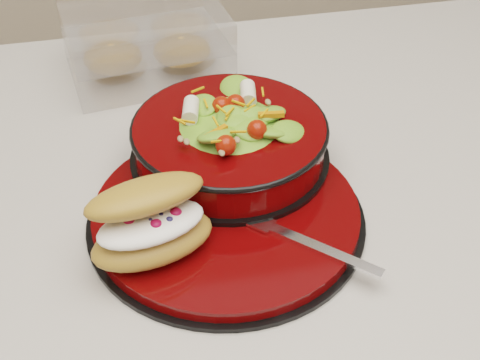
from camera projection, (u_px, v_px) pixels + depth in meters
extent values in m
cube|color=#BCB7AC|center=(354.00, 159.00, 0.87)|extent=(1.24, 0.74, 0.04)
cylinder|color=black|center=(226.00, 219.00, 0.75)|extent=(0.31, 0.31, 0.01)
cylinder|color=#520302|center=(226.00, 212.00, 0.74)|extent=(0.29, 0.29, 0.01)
torus|color=black|center=(237.00, 214.00, 0.73)|extent=(0.17, 0.17, 0.01)
cylinder|color=black|center=(230.00, 157.00, 0.80)|extent=(0.24, 0.24, 0.01)
cylinder|color=#520302|center=(230.00, 140.00, 0.78)|extent=(0.22, 0.22, 0.04)
torus|color=black|center=(229.00, 127.00, 0.77)|extent=(0.23, 0.23, 0.01)
ellipsoid|color=#528425|center=(229.00, 129.00, 0.77)|extent=(0.19, 0.19, 0.08)
sphere|color=#B71607|center=(270.00, 93.00, 0.75)|extent=(0.02, 0.02, 0.02)
sphere|color=#B71607|center=(221.00, 76.00, 0.78)|extent=(0.02, 0.02, 0.02)
sphere|color=#B71607|center=(188.00, 102.00, 0.74)|extent=(0.02, 0.02, 0.02)
sphere|color=#B71607|center=(238.00, 121.00, 0.71)|extent=(0.02, 0.02, 0.02)
cylinder|color=silver|center=(248.00, 76.00, 0.78)|extent=(0.04, 0.04, 0.02)
cylinder|color=silver|center=(190.00, 92.00, 0.76)|extent=(0.04, 0.03, 0.02)
cube|color=orange|center=(216.00, 114.00, 0.72)|extent=(0.03, 0.03, 0.01)
cube|color=orange|center=(272.00, 97.00, 0.75)|extent=(0.03, 0.02, 0.01)
ellipsoid|color=#B38236|center=(153.00, 240.00, 0.67)|extent=(0.14, 0.10, 0.04)
ellipsoid|color=white|center=(151.00, 224.00, 0.66)|extent=(0.12, 0.08, 0.02)
ellipsoid|color=#B38236|center=(147.00, 196.00, 0.66)|extent=(0.14, 0.09, 0.03)
sphere|color=#A40B2C|center=(130.00, 223.00, 0.65)|extent=(0.01, 0.01, 0.01)
sphere|color=#A40B2C|center=(156.00, 225.00, 0.65)|extent=(0.01, 0.01, 0.01)
sphere|color=#A40B2C|center=(176.00, 214.00, 0.66)|extent=(0.01, 0.01, 0.01)
sphere|color=#191947|center=(142.00, 217.00, 0.66)|extent=(0.01, 0.01, 0.01)
sphere|color=#191947|center=(161.00, 217.00, 0.66)|extent=(0.01, 0.01, 0.01)
sphere|color=#191947|center=(151.00, 222.00, 0.65)|extent=(0.01, 0.01, 0.01)
sphere|color=#191947|center=(170.00, 221.00, 0.65)|extent=(0.01, 0.01, 0.01)
cube|color=silver|center=(323.00, 249.00, 0.68)|extent=(0.10, 0.10, 0.00)
cube|color=silver|center=(256.00, 221.00, 0.72)|extent=(0.04, 0.04, 0.00)
cube|color=white|center=(148.00, 56.00, 0.98)|extent=(0.24, 0.19, 0.05)
cube|color=white|center=(145.00, 27.00, 0.95)|extent=(0.24, 0.19, 0.04)
ellipsoid|color=#B38236|center=(113.00, 58.00, 0.97)|extent=(0.08, 0.07, 0.04)
ellipsoid|color=#B38236|center=(182.00, 51.00, 0.99)|extent=(0.08, 0.07, 0.04)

